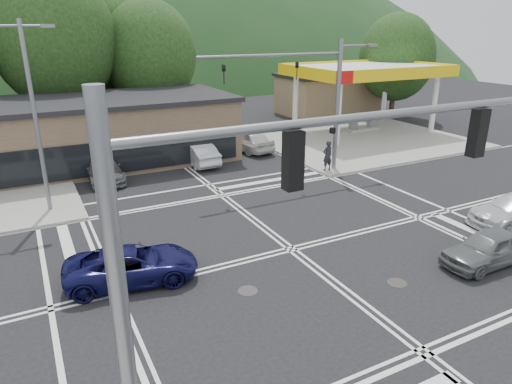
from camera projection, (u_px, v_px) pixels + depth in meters
name	position (u px, v px, depth m)	size (l,w,h in m)	color
ground	(291.00, 249.00, 18.86)	(120.00, 120.00, 0.00)	black
sidewalk_ne	(351.00, 136.00, 37.83)	(16.00, 16.00, 0.15)	gray
gas_station_canopy	(367.00, 73.00, 37.81)	(12.32, 8.34, 5.75)	silver
convenience_store	(330.00, 95.00, 47.71)	(10.00, 6.00, 3.80)	#846B4F
commercial_row	(44.00, 138.00, 28.90)	(24.00, 8.00, 4.00)	brown
hill_north	(63.00, 71.00, 93.95)	(252.00, 126.00, 140.00)	#1A3919
tree_n_b	(54.00, 39.00, 33.62)	(9.00, 9.00, 12.98)	#382619
tree_n_c	(149.00, 55.00, 37.09)	(7.60, 7.60, 10.87)	#382619
tree_n_e	(102.00, 45.00, 38.91)	(8.40, 8.40, 11.98)	#382619
tree_ne	(397.00, 57.00, 43.91)	(7.20, 7.20, 9.99)	#382619
streetlight_nw	(35.00, 110.00, 20.99)	(2.50, 0.25, 9.00)	slate
signal_mast_ne	(321.00, 91.00, 26.96)	(11.65, 0.30, 8.00)	slate
signal_mast_sw	(229.00, 256.00, 7.50)	(9.14, 0.28, 8.00)	slate
car_blue_west	(132.00, 265.00, 16.30)	(2.15, 4.66, 1.30)	#0D0D3B
car_grey_center	(488.00, 248.00, 17.50)	(1.60, 3.97, 1.35)	slate
car_queue_a	(198.00, 153.00, 30.31)	(1.53, 4.39, 1.45)	#B3B5BB
car_queue_b	(248.00, 140.00, 33.56)	(1.91, 4.74, 1.62)	silver
car_northbound	(103.00, 169.00, 27.17)	(1.96, 4.82, 1.40)	#5B5D60
pedestrian	(327.00, 156.00, 28.40)	(0.69, 0.45, 1.88)	black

